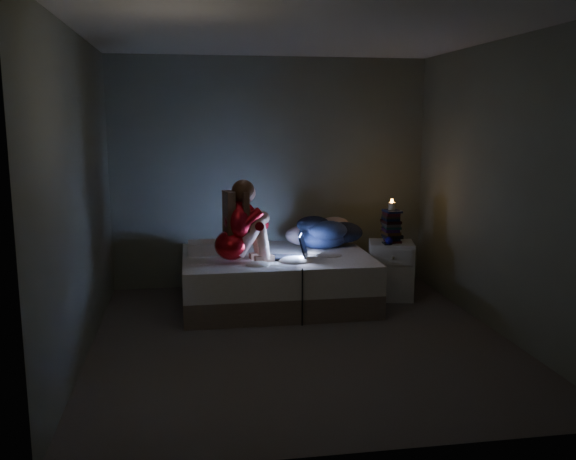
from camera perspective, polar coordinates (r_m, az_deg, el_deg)
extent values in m
cube|color=#494442|center=(5.51, 1.18, -10.17)|extent=(3.60, 3.80, 0.02)
cube|color=silver|center=(5.21, 1.29, 17.93)|extent=(3.60, 3.80, 0.02)
cube|color=#565A4D|center=(7.08, -1.59, 5.27)|extent=(3.60, 0.02, 2.60)
cube|color=#565A4D|center=(3.36, 7.17, -0.30)|extent=(3.60, 0.02, 2.60)
cube|color=#565A4D|center=(5.19, -18.85, 2.92)|extent=(0.02, 3.80, 2.60)
cube|color=#565A4D|center=(5.81, 19.11, 3.63)|extent=(0.02, 3.80, 2.60)
cube|color=silver|center=(6.49, -7.37, -1.61)|extent=(0.42, 0.30, 0.12)
cube|color=silver|center=(6.75, 9.49, -3.67)|extent=(0.55, 0.51, 0.61)
cylinder|color=beige|center=(6.63, 9.58, 2.05)|extent=(0.07, 0.07, 0.08)
cube|color=black|center=(6.56, 9.37, -1.26)|extent=(0.09, 0.15, 0.01)
sphere|color=#0D0A76|center=(6.54, 9.61, -1.00)|extent=(0.08, 0.08, 0.08)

